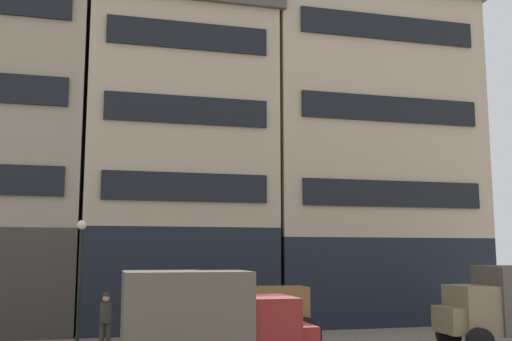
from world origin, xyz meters
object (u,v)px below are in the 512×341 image
cargo_wagon (269,314)px  pedestrian_officer (105,318)px  draft_horse (174,312)px  delivery_truck_far (211,324)px  streetlamp_curbside (80,264)px  delivery_truck_near (511,304)px

cargo_wagon → pedestrian_officer: bearing=163.2°
draft_horse → delivery_truck_far: size_ratio=0.54×
draft_horse → pedestrian_officer: draft_horse is taller
cargo_wagon → streetlamp_curbside: streetlamp_curbside is taller
draft_horse → streetlamp_curbside: (-2.84, 2.53, 1.40)m
streetlamp_curbside → draft_horse: bearing=-41.7°
draft_horse → streetlamp_curbside: size_ratio=0.57×
cargo_wagon → pedestrian_officer: (-4.93, 1.49, -0.17)m
delivery_truck_far → pedestrian_officer: bearing=110.5°
delivery_truck_near → delivery_truck_far: (-10.15, -2.92, 0.00)m
cargo_wagon → delivery_truck_far: size_ratio=0.68×
draft_horse → delivery_truck_far: bearing=-86.2°
delivery_truck_far → pedestrian_officer: delivery_truck_far is taller
delivery_truck_far → streetlamp_curbside: streetlamp_curbside is taller
draft_horse → delivery_truck_far: (0.30, -4.62, 0.15)m
pedestrian_officer → delivery_truck_far: bearing=-69.5°
draft_horse → pedestrian_officer: bearing=143.1°
pedestrian_officer → streetlamp_curbside: streetlamp_curbside is taller
draft_horse → pedestrian_officer: 2.49m
draft_horse → delivery_truck_near: 10.59m
delivery_truck_near → streetlamp_curbside: bearing=162.4°
delivery_truck_near → streetlamp_curbside: streetlamp_curbside is taller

